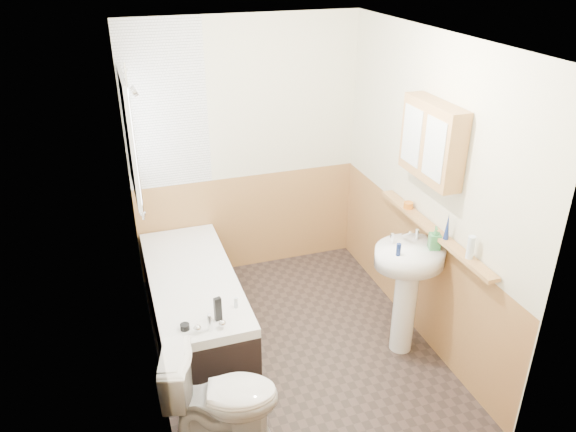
# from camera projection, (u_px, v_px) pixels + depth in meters

# --- Properties ---
(floor) EXTENTS (2.80, 2.80, 0.00)m
(floor) POSITION_uv_depth(u_px,v_px,m) (294.00, 346.00, 4.71)
(floor) COLOR #2B221E
(floor) RESTS_ON ground
(ceiling) EXTENTS (2.80, 2.80, 0.00)m
(ceiling) POSITION_uv_depth(u_px,v_px,m) (295.00, 38.00, 3.60)
(ceiling) COLOR white
(ceiling) RESTS_ON ground
(wall_back) EXTENTS (2.20, 0.02, 2.50)m
(wall_back) POSITION_uv_depth(u_px,v_px,m) (246.00, 151.00, 5.35)
(wall_back) COLOR beige
(wall_back) RESTS_ON ground
(wall_front) EXTENTS (2.20, 0.02, 2.50)m
(wall_front) POSITION_uv_depth(u_px,v_px,m) (382.00, 324.00, 2.96)
(wall_front) COLOR beige
(wall_front) RESTS_ON ground
(wall_left) EXTENTS (0.02, 2.80, 2.50)m
(wall_left) POSITION_uv_depth(u_px,v_px,m) (141.00, 235.00, 3.84)
(wall_left) COLOR beige
(wall_left) RESTS_ON ground
(wall_right) EXTENTS (0.02, 2.80, 2.50)m
(wall_right) POSITION_uv_depth(u_px,v_px,m) (426.00, 193.00, 4.47)
(wall_right) COLOR beige
(wall_right) RESTS_ON ground
(wainscot_right) EXTENTS (0.01, 2.80, 1.00)m
(wainscot_right) POSITION_uv_depth(u_px,v_px,m) (414.00, 273.00, 4.80)
(wainscot_right) COLOR #B38149
(wainscot_right) RESTS_ON wall_right
(wainscot_front) EXTENTS (2.20, 0.01, 1.00)m
(wainscot_front) POSITION_uv_depth(u_px,v_px,m) (371.00, 425.00, 3.31)
(wainscot_front) COLOR #B38149
(wainscot_front) RESTS_ON wall_front
(wainscot_back) EXTENTS (2.20, 0.01, 1.00)m
(wainscot_back) POSITION_uv_depth(u_px,v_px,m) (249.00, 222.00, 5.66)
(wainscot_back) COLOR #B38149
(wainscot_back) RESTS_ON wall_back
(tile_cladding_left) EXTENTS (0.01, 2.80, 2.50)m
(tile_cladding_left) POSITION_uv_depth(u_px,v_px,m) (145.00, 235.00, 3.84)
(tile_cladding_left) COLOR white
(tile_cladding_left) RESTS_ON wall_left
(tile_return_back) EXTENTS (0.75, 0.01, 1.50)m
(tile_return_back) POSITION_uv_depth(u_px,v_px,m) (165.00, 107.00, 4.90)
(tile_return_back) COLOR white
(tile_return_back) RESTS_ON wall_back
(window) EXTENTS (0.03, 0.79, 0.99)m
(window) POSITION_uv_depth(u_px,v_px,m) (130.00, 137.00, 4.48)
(window) COLOR white
(window) RESTS_ON wall_left
(bathtub) EXTENTS (0.70, 1.75, 0.68)m
(bathtub) POSITION_uv_depth(u_px,v_px,m) (194.00, 301.00, 4.80)
(bathtub) COLOR black
(bathtub) RESTS_ON floor
(shower_riser) EXTENTS (0.11, 0.08, 1.26)m
(shower_riser) POSITION_uv_depth(u_px,v_px,m) (134.00, 133.00, 4.27)
(shower_riser) COLOR silver
(shower_riser) RESTS_ON wall_left
(toilet) EXTENTS (0.83, 0.60, 0.74)m
(toilet) POSITION_uv_depth(u_px,v_px,m) (222.00, 397.00, 3.68)
(toilet) COLOR white
(toilet) RESTS_ON floor
(sink) EXTENTS (0.56, 0.45, 1.08)m
(sink) POSITION_uv_depth(u_px,v_px,m) (408.00, 278.00, 4.39)
(sink) COLOR white
(sink) RESTS_ON floor
(pine_shelf) EXTENTS (0.10, 1.51, 0.03)m
(pine_shelf) POSITION_uv_depth(u_px,v_px,m) (433.00, 230.00, 4.31)
(pine_shelf) COLOR #B38149
(pine_shelf) RESTS_ON wall_right
(medicine_cabinet) EXTENTS (0.16, 0.65, 0.58)m
(medicine_cabinet) POSITION_uv_depth(u_px,v_px,m) (432.00, 141.00, 4.10)
(medicine_cabinet) COLOR #B38149
(medicine_cabinet) RESTS_ON wall_right
(foam_can) EXTENTS (0.06, 0.06, 0.17)m
(foam_can) POSITION_uv_depth(u_px,v_px,m) (471.00, 247.00, 3.87)
(foam_can) COLOR silver
(foam_can) RESTS_ON pine_shelf
(green_bottle) EXTENTS (0.04, 0.04, 0.21)m
(green_bottle) POSITION_uv_depth(u_px,v_px,m) (447.00, 226.00, 4.11)
(green_bottle) COLOR navy
(green_bottle) RESTS_ON pine_shelf
(black_jar) EXTENTS (0.10, 0.10, 0.05)m
(black_jar) POSITION_uv_depth(u_px,v_px,m) (408.00, 205.00, 4.62)
(black_jar) COLOR orange
(black_jar) RESTS_ON pine_shelf
(soap_bottle) EXTENTS (0.14, 0.20, 0.08)m
(soap_bottle) POSITION_uv_depth(u_px,v_px,m) (434.00, 244.00, 4.24)
(soap_bottle) COLOR #388447
(soap_bottle) RESTS_ON sink
(clear_bottle) EXTENTS (0.04, 0.04, 0.10)m
(clear_bottle) POSITION_uv_depth(u_px,v_px,m) (399.00, 250.00, 4.14)
(clear_bottle) COLOR navy
(clear_bottle) RESTS_ON sink
(blue_gel) EXTENTS (0.06, 0.04, 0.19)m
(blue_gel) POSITION_uv_depth(u_px,v_px,m) (218.00, 309.00, 4.10)
(blue_gel) COLOR black
(blue_gel) RESTS_ON bathtub
(cream_jar) EXTENTS (0.09, 0.09, 0.04)m
(cream_jar) POSITION_uv_depth(u_px,v_px,m) (185.00, 327.00, 4.03)
(cream_jar) COLOR black
(cream_jar) RESTS_ON bathtub
(orange_bottle) EXTENTS (0.03, 0.03, 0.09)m
(orange_bottle) POSITION_uv_depth(u_px,v_px,m) (236.00, 303.00, 4.26)
(orange_bottle) COLOR silver
(orange_bottle) RESTS_ON bathtub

